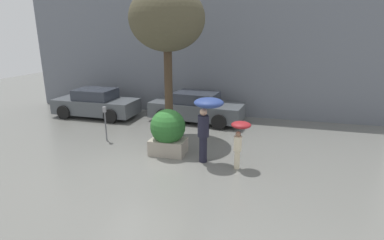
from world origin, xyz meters
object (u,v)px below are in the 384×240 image
Objects in this scene: planter_box at (168,131)px; person_child at (240,135)px; parked_car_near at (197,108)px; parked_car_far at (96,104)px; street_tree at (167,20)px; person_adult at (207,115)px; parking_meter at (105,117)px.

planter_box is 1.06× the size of person_child.
parked_car_far is (-4.96, -0.49, -0.00)m from parked_car_near.
parked_car_far is (-5.02, 3.59, -0.16)m from planter_box.
street_tree reaches higher than planter_box.
parked_car_near is (-0.05, 4.08, -0.16)m from planter_box.
planter_box is at bearing 115.40° from person_child.
person_adult reaches higher than parking_meter.
person_child is at bearing -12.02° from parking_meter.
parked_car_near is (-2.50, 4.60, -0.43)m from person_child.
parking_meter is (-5.15, 1.10, -0.11)m from person_child.
parked_car_near is 3.31× the size of parking_meter.
person_child reaches higher than parking_meter.
person_child is 0.33× the size of parked_car_near.
parking_meter is at bearing 115.31° from person_child.
planter_box is 1.63m from person_adult.
person_adult is 0.37× the size of street_tree.
person_child is 1.09× the size of parking_meter.
parking_meter is (-2.12, -1.21, -3.47)m from street_tree.
person_child is 0.36× the size of parked_car_far.
street_tree is (-1.99, 2.14, 2.86)m from person_adult.
person_adult reaches higher than parked_car_far.
parked_car_far is at bearing 127.44° from parking_meter.
street_tree reaches higher than person_adult.
parked_car_near is at bearing -83.77° from parked_car_far.
person_adult is at bearing -120.92° from parked_car_far.
planter_box is at bearing -12.09° from parking_meter.
street_tree reaches higher than person_child.
person_adult is at bearing -12.65° from parking_meter.
person_adult is (1.40, -0.34, 0.77)m from planter_box.
street_tree is at bearing 128.40° from person_adult.
person_adult reaches higher than planter_box.
person_adult is 4.09m from street_tree.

